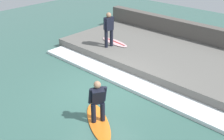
{
  "coord_description": "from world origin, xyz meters",
  "views": [
    {
      "loc": [
        -5.88,
        -5.9,
        5.18
      ],
      "look_at": [
        0.54,
        0.0,
        0.7
      ],
      "focal_mm": 42.0,
      "sensor_mm": 36.0,
      "label": 1
    }
  ],
  "objects_px": {
    "surfboard_riding": "(98,122)",
    "surfer_waiting_near": "(109,28)",
    "surfer_riding": "(98,100)",
    "surfboard_waiting_near": "(114,42)"
  },
  "relations": [
    {
      "from": "surfer_waiting_near",
      "to": "surfboard_waiting_near",
      "type": "bearing_deg",
      "value": 15.22
    },
    {
      "from": "surfer_riding",
      "to": "surfboard_waiting_near",
      "type": "xyz_separation_m",
      "value": [
        4.55,
        3.44,
        -0.36
      ]
    },
    {
      "from": "surfboard_riding",
      "to": "surfer_riding",
      "type": "xyz_separation_m",
      "value": [
        0.0,
        0.0,
        0.81
      ]
    },
    {
      "from": "surfer_riding",
      "to": "surfboard_waiting_near",
      "type": "bearing_deg",
      "value": 37.11
    },
    {
      "from": "surfer_waiting_near",
      "to": "surfboard_waiting_near",
      "type": "relative_size",
      "value": 0.93
    },
    {
      "from": "surfer_waiting_near",
      "to": "surfer_riding",
      "type": "bearing_deg",
      "value": -140.46
    },
    {
      "from": "surfboard_riding",
      "to": "surfboard_waiting_near",
      "type": "xyz_separation_m",
      "value": [
        4.55,
        3.44,
        0.46
      ]
    },
    {
      "from": "surfboard_riding",
      "to": "surfer_waiting_near",
      "type": "xyz_separation_m",
      "value": [
        3.98,
        3.29,
        1.35
      ]
    },
    {
      "from": "surfboard_riding",
      "to": "surfer_waiting_near",
      "type": "distance_m",
      "value": 5.34
    },
    {
      "from": "surfboard_waiting_near",
      "to": "surfer_waiting_near",
      "type": "bearing_deg",
      "value": -164.78
    }
  ]
}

